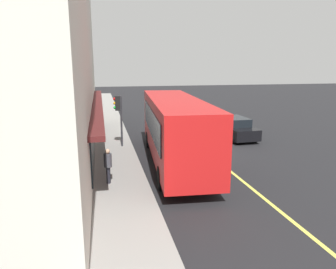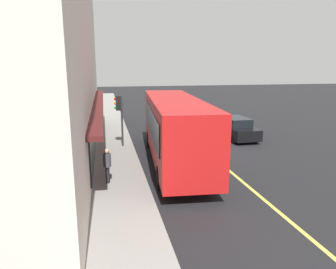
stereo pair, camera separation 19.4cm
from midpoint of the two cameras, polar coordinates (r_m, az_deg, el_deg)
ground at (r=19.69m, az=6.31°, el=-2.81°), size 120.00×120.00×0.00m
sidewalk at (r=18.70m, az=-9.96°, el=-3.52°), size 80.00×2.40×0.15m
lane_centre_stripe at (r=19.69m, az=6.31°, el=-2.79°), size 36.00×0.16×0.01m
storefront_building at (r=20.56m, az=-26.84°, el=15.04°), size 27.46×9.09×13.11m
bus at (r=16.57m, az=0.88°, el=1.39°), size 11.29×3.36×3.50m
traffic_light at (r=19.65m, az=-9.36°, el=4.62°), size 0.30×0.52×3.20m
car_black at (r=23.02m, az=11.99°, el=1.16°), size 4.33×1.91×1.52m
pedestrian_mid_block at (r=13.77m, az=-11.36°, el=-5.15°), size 0.34×0.34×1.55m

